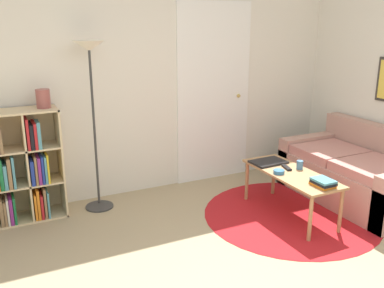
# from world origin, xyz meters

# --- Properties ---
(wall_back) EXTENTS (7.62, 0.11, 2.60)m
(wall_back) POSITION_xyz_m (0.04, 2.64, 1.29)
(wall_back) COLOR silver
(wall_back) RESTS_ON ground_plane
(rug) EXTENTS (1.73, 1.73, 0.01)m
(rug) POSITION_xyz_m (0.99, 1.33, 0.00)
(rug) COLOR #B2191E
(rug) RESTS_ON ground_plane
(bookshelf) EXTENTS (0.96, 0.34, 1.08)m
(bookshelf) POSITION_xyz_m (-1.54, 2.42, 0.52)
(bookshelf) COLOR beige
(bookshelf) RESTS_ON ground_plane
(floor_lamp) EXTENTS (0.31, 0.31, 1.70)m
(floor_lamp) POSITION_xyz_m (-0.68, 2.36, 1.41)
(floor_lamp) COLOR #333333
(floor_lamp) RESTS_ON ground_plane
(couch) EXTENTS (0.87, 1.54, 0.78)m
(couch) POSITION_xyz_m (1.92, 1.36, 0.27)
(couch) COLOR tan
(couch) RESTS_ON ground_plane
(coffee_table) EXTENTS (0.43, 1.09, 0.45)m
(coffee_table) POSITION_xyz_m (0.98, 1.35, 0.40)
(coffee_table) COLOR #AD7F51
(coffee_table) RESTS_ON ground_plane
(laptop) EXTENTS (0.36, 0.26, 0.02)m
(laptop) POSITION_xyz_m (0.94, 1.68, 0.46)
(laptop) COLOR black
(laptop) RESTS_ON coffee_table
(bowl) EXTENTS (0.11, 0.11, 0.04)m
(bowl) POSITION_xyz_m (0.85, 1.37, 0.47)
(bowl) COLOR teal
(bowl) RESTS_ON coffee_table
(book_stack_on_table) EXTENTS (0.16, 0.21, 0.07)m
(book_stack_on_table) POSITION_xyz_m (1.00, 0.94, 0.49)
(book_stack_on_table) COLOR orange
(book_stack_on_table) RESTS_ON coffee_table
(cup) EXTENTS (0.06, 0.06, 0.09)m
(cup) POSITION_xyz_m (1.11, 1.39, 0.50)
(cup) COLOR teal
(cup) RESTS_ON coffee_table
(remote) EXTENTS (0.08, 0.16, 0.02)m
(remote) POSITION_xyz_m (1.00, 1.46, 0.46)
(remote) COLOR black
(remote) RESTS_ON coffee_table
(vase_on_shelf) EXTENTS (0.13, 0.13, 0.18)m
(vase_on_shelf) POSITION_xyz_m (-1.13, 2.43, 1.17)
(vase_on_shelf) COLOR #934C47
(vase_on_shelf) RESTS_ON bookshelf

